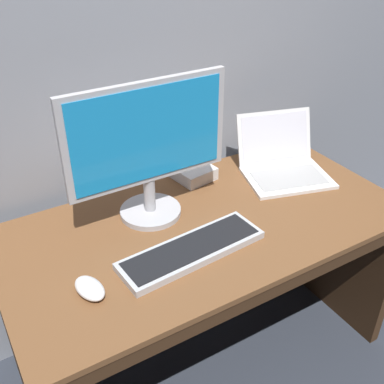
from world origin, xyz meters
TOP-DOWN VIEW (x-y plane):
  - ground_plane at (0.00, 0.00)m, footprint 14.00×14.00m
  - desk at (0.00, -0.01)m, footprint 1.41×0.72m
  - laptop_white at (0.45, 0.13)m, footprint 0.40×0.39m
  - external_monitor at (-0.15, 0.13)m, footprint 0.57×0.22m
  - wired_keyboard at (-0.13, -0.12)m, footprint 0.49×0.18m
  - computer_mouse at (-0.47, -0.12)m, footprint 0.09×0.13m
  - external_drive_box at (0.11, 0.28)m, footprint 0.16×0.16m

SIDE VIEW (x-z plane):
  - ground_plane at x=0.00m, z-range 0.00..0.00m
  - desk at x=0.00m, z-range 0.12..0.82m
  - wired_keyboard at x=-0.13m, z-range 0.70..0.73m
  - computer_mouse at x=-0.47m, z-range 0.70..0.74m
  - external_drive_box at x=0.11m, z-range 0.70..0.75m
  - laptop_white at x=0.45m, z-range 0.64..0.86m
  - external_monitor at x=-0.15m, z-range 0.72..1.21m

